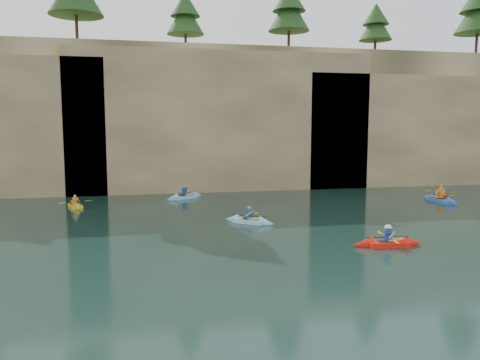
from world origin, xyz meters
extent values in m
plane|color=black|center=(0.00, 0.00, 0.00)|extent=(160.00, 160.00, 0.00)
cube|color=tan|center=(0.00, 30.00, 6.00)|extent=(70.00, 16.00, 12.00)
cube|color=tan|center=(2.00, 22.60, 5.70)|extent=(24.00, 2.40, 11.40)
cube|color=tan|center=(22.00, 22.60, 4.92)|extent=(26.00, 2.40, 9.84)
cube|color=black|center=(-4.00, 21.95, 1.60)|extent=(3.50, 1.00, 3.20)
cube|color=black|center=(10.00, 21.95, 2.25)|extent=(5.00, 1.00, 4.50)
cube|color=red|center=(6.00, 3.69, 0.14)|extent=(2.48, 0.99, 0.28)
cone|color=red|center=(7.13, 3.57, 0.14)|extent=(0.92, 0.80, 0.72)
cone|color=red|center=(4.87, 3.80, 0.14)|extent=(0.92, 0.80, 0.72)
cube|color=black|center=(5.85, 3.70, 0.25)|extent=(0.59, 0.50, 0.04)
cube|color=navy|center=(6.00, 3.69, 0.51)|extent=(0.33, 0.23, 0.46)
sphere|color=tan|center=(6.00, 3.69, 0.84)|extent=(0.19, 0.19, 0.19)
cylinder|color=black|center=(6.00, 3.69, 0.42)|extent=(1.92, 0.23, 0.04)
cube|color=yellow|center=(6.09, 4.54, 0.42)|extent=(0.12, 0.43, 0.02)
cube|color=yellow|center=(5.91, 2.83, 0.42)|extent=(0.12, 0.43, 0.02)
cylinder|color=white|center=(6.00, 3.69, 0.88)|extent=(0.33, 0.33, 0.09)
cube|color=#98E7FF|center=(1.17, 9.69, 0.13)|extent=(2.20, 2.02, 0.26)
cone|color=#98E7FF|center=(1.98, 9.00, 0.13)|extent=(1.06, 1.05, 0.70)
cone|color=#98E7FF|center=(0.35, 10.37, 0.13)|extent=(1.06, 1.05, 0.70)
cube|color=black|center=(1.05, 9.79, 0.23)|extent=(0.70, 0.69, 0.04)
cube|color=navy|center=(1.17, 9.69, 0.50)|extent=(0.38, 0.36, 0.47)
sphere|color=tan|center=(1.17, 9.69, 0.83)|extent=(0.20, 0.20, 0.20)
cylinder|color=black|center=(1.17, 9.69, 0.40)|extent=(1.60, 1.36, 0.04)
cube|color=yellow|center=(1.77, 10.40, 0.40)|extent=(0.33, 0.37, 0.02)
cube|color=yellow|center=(0.56, 8.97, 0.40)|extent=(0.33, 0.37, 0.02)
cube|color=red|center=(17.18, 15.91, 0.12)|extent=(2.07, 2.22, 0.25)
cone|color=red|center=(17.91, 16.73, 0.12)|extent=(1.05, 1.07, 0.67)
cone|color=red|center=(16.45, 15.08, 0.12)|extent=(1.05, 1.07, 0.67)
cube|color=black|center=(17.08, 15.79, 0.22)|extent=(0.68, 0.69, 0.04)
cube|color=orange|center=(17.18, 15.91, 0.48)|extent=(0.35, 0.36, 0.45)
sphere|color=tan|center=(17.18, 15.91, 0.80)|extent=(0.19, 0.19, 0.19)
cylinder|color=black|center=(17.18, 15.91, 0.39)|extent=(1.35, 1.52, 0.04)
cube|color=yellow|center=(16.51, 16.50, 0.39)|extent=(0.37, 0.34, 0.02)
cube|color=yellow|center=(17.86, 15.31, 0.39)|extent=(0.37, 0.34, 0.02)
cube|color=yellow|center=(-8.70, 16.63, 0.11)|extent=(1.28, 2.06, 0.23)
cone|color=yellow|center=(-8.38, 15.77, 0.11)|extent=(0.83, 0.86, 0.63)
cone|color=yellow|center=(-9.01, 17.49, 0.11)|extent=(0.83, 0.86, 0.63)
cube|color=black|center=(-8.75, 16.77, 0.20)|extent=(0.56, 0.65, 0.04)
cube|color=orange|center=(-8.70, 16.63, 0.44)|extent=(0.27, 0.33, 0.42)
sphere|color=tan|center=(-8.70, 16.63, 0.74)|extent=(0.18, 0.18, 0.18)
cylinder|color=black|center=(-8.70, 16.63, 0.37)|extent=(0.67, 1.76, 0.04)
cube|color=yellow|center=(-7.92, 16.91, 0.37)|extent=(0.42, 0.22, 0.02)
cube|color=yellow|center=(-9.47, 16.35, 0.37)|extent=(0.42, 0.22, 0.02)
cube|color=#87C3E2|center=(-1.47, 18.84, 0.14)|extent=(2.50, 2.04, 0.27)
cone|color=#87C3E2|center=(-0.50, 19.50, 0.14)|extent=(1.15, 1.11, 0.74)
cone|color=#87C3E2|center=(-2.44, 18.19, 0.14)|extent=(1.15, 1.11, 0.74)
cube|color=black|center=(-1.59, 18.76, 0.24)|extent=(0.72, 0.69, 0.04)
cube|color=navy|center=(-1.47, 18.84, 0.53)|extent=(0.40, 0.37, 0.50)
sphere|color=tan|center=(-1.47, 18.84, 0.89)|extent=(0.21, 0.21, 0.21)
cylinder|color=black|center=(-1.47, 18.84, 0.41)|extent=(1.84, 1.26, 0.04)
cube|color=yellow|center=(-2.03, 19.67, 0.41)|extent=(0.30, 0.39, 0.02)
cube|color=yellow|center=(-0.91, 18.01, 0.41)|extent=(0.30, 0.39, 0.02)
cube|color=#3C6BCE|center=(15.65, 13.83, 0.14)|extent=(1.01, 2.76, 0.28)
cone|color=#3C6BCE|center=(15.54, 15.09, 0.14)|extent=(0.83, 1.01, 0.75)
cone|color=#3C6BCE|center=(15.76, 12.56, 0.14)|extent=(0.83, 1.01, 0.75)
cube|color=black|center=(15.66, 13.68, 0.25)|extent=(0.52, 0.59, 0.04)
cube|color=orange|center=(15.65, 13.83, 0.54)|extent=(0.25, 0.36, 0.50)
sphere|color=tan|center=(15.65, 13.83, 0.90)|extent=(0.21, 0.21, 0.21)
cylinder|color=black|center=(15.65, 13.83, 0.42)|extent=(0.23, 2.22, 0.04)
cube|color=yellow|center=(14.64, 13.74, 0.42)|extent=(0.43, 0.12, 0.02)
cube|color=yellow|center=(16.66, 13.91, 0.42)|extent=(0.43, 0.12, 0.02)
camera|label=1|loc=(-4.42, -14.51, 5.30)|focal=35.00mm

